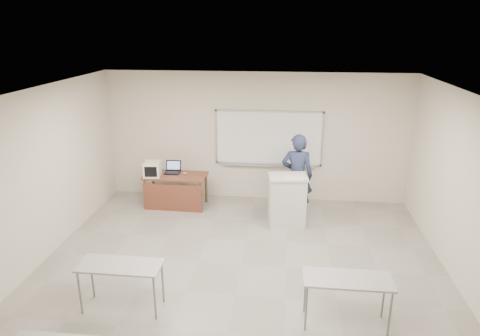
# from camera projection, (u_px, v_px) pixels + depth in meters

# --- Properties ---
(floor) EXTENTS (7.00, 8.00, 0.01)m
(floor) POSITION_uv_depth(u_px,v_px,m) (235.00, 295.00, 6.64)
(floor) COLOR gray
(floor) RESTS_ON ground
(whiteboard) EXTENTS (2.48, 0.10, 1.31)m
(whiteboard) POSITION_uv_depth(u_px,v_px,m) (269.00, 139.00, 9.88)
(whiteboard) COLOR white
(whiteboard) RESTS_ON floor
(student_desks) EXTENTS (4.40, 2.20, 0.73)m
(student_desks) POSITION_uv_depth(u_px,v_px,m) (221.00, 314.00, 5.16)
(student_desks) COLOR #999893
(student_desks) RESTS_ON floor
(instructor_desk) EXTENTS (1.40, 0.70, 0.75)m
(instructor_desk) POSITION_uv_depth(u_px,v_px,m) (175.00, 185.00, 9.66)
(instructor_desk) COLOR brown
(instructor_desk) RESTS_ON floor
(podium) EXTENTS (0.76, 0.56, 1.08)m
(podium) POSITION_uv_depth(u_px,v_px,m) (287.00, 200.00, 8.82)
(podium) COLOR silver
(podium) RESTS_ON floor
(crt_monitor) EXTENTS (0.36, 0.41, 0.34)m
(crt_monitor) POSITION_uv_depth(u_px,v_px,m) (152.00, 169.00, 9.58)
(crt_monitor) COLOR beige
(crt_monitor) RESTS_ON instructor_desk
(laptop) EXTENTS (0.35, 0.32, 0.26)m
(laptop) POSITION_uv_depth(u_px,v_px,m) (173.00, 170.00, 9.84)
(laptop) COLOR black
(laptop) RESTS_ON instructor_desk
(mouse) EXTENTS (0.12, 0.10, 0.04)m
(mouse) POSITION_uv_depth(u_px,v_px,m) (185.00, 174.00, 9.72)
(mouse) COLOR gray
(mouse) RESTS_ON instructor_desk
(keyboard) EXTENTS (0.48, 0.25, 0.03)m
(keyboard) POSITION_uv_depth(u_px,v_px,m) (296.00, 178.00, 8.52)
(keyboard) COLOR beige
(keyboard) RESTS_ON podium
(presenter) EXTENTS (0.70, 0.49, 1.84)m
(presenter) POSITION_uv_depth(u_px,v_px,m) (297.00, 176.00, 9.11)
(presenter) COLOR black
(presenter) RESTS_ON floor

